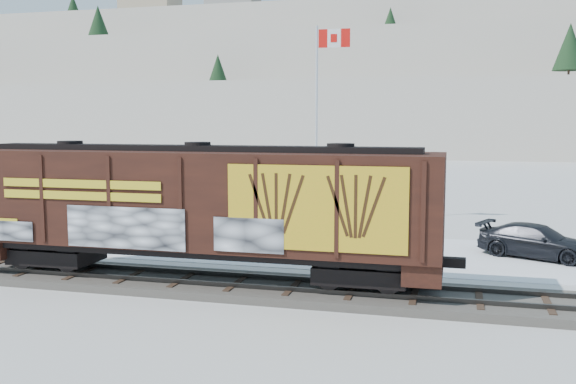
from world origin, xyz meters
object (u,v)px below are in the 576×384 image
(car_silver, at_px, (237,231))
(car_dark, at_px, (537,241))
(car_white, at_px, (311,228))
(flagpole, at_px, (318,152))
(hopper_railcar, at_px, (199,204))

(car_silver, xyz_separation_m, car_dark, (13.07, 1.08, -0.03))
(car_dark, bearing_deg, car_silver, 118.51)
(car_white, bearing_deg, flagpole, -14.93)
(hopper_railcar, relative_size, flagpole, 1.51)
(flagpole, relative_size, car_white, 2.12)
(car_white, xyz_separation_m, car_dark, (9.79, 0.16, -0.15))
(flagpole, distance_m, car_white, 7.65)
(car_silver, distance_m, car_dark, 13.11)
(car_dark, bearing_deg, hopper_railcar, 147.67)
(car_white, bearing_deg, hopper_railcar, 139.96)
(car_silver, height_order, car_white, car_white)
(car_white, height_order, car_dark, car_white)
(car_white, relative_size, car_dark, 1.07)
(car_white, bearing_deg, car_dark, -113.40)
(flagpole, bearing_deg, car_silver, -105.32)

